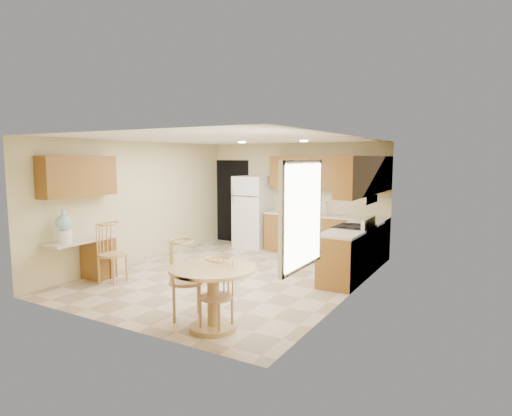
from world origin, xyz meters
The scene contains 30 objects.
floor centered at (0.00, 0.00, 0.00)m, with size 5.50×5.50×0.00m, color #CCAF94.
ceiling centered at (0.00, 0.00, 2.50)m, with size 4.50×5.50×0.02m, color white.
wall_back centered at (0.00, 2.75, 1.25)m, with size 4.50×0.02×2.50m, color beige.
wall_front centered at (0.00, -2.75, 1.25)m, with size 4.50×0.02×2.50m, color beige.
wall_left centered at (-2.25, 0.00, 1.25)m, with size 0.02×5.50×2.50m, color beige.
wall_right centered at (2.25, 0.00, 1.25)m, with size 0.02×5.50×2.50m, color beige.
doorway centered at (-1.75, 2.73, 1.05)m, with size 0.90×0.02×2.10m, color black.
base_cab_back centered at (0.88, 2.45, 0.43)m, with size 2.75×0.60×0.87m, color #905F24.
counter_back centered at (0.88, 2.45, 0.89)m, with size 2.75×0.63×0.04m, color beige.
base_cab_right_a centered at (1.95, 1.85, 0.43)m, with size 0.60×0.59×0.87m, color #905F24.
counter_right_a centered at (1.95, 1.85, 0.89)m, with size 0.63×0.59×0.04m, color beige.
base_cab_right_b centered at (1.95, 0.40, 0.43)m, with size 0.60×0.80×0.87m, color #905F24.
counter_right_b centered at (1.95, 0.40, 0.89)m, with size 0.63×0.80×0.04m, color beige.
upper_cab_back centered at (0.88, 2.58, 1.85)m, with size 2.75×0.33×0.70m, color #905F24.
upper_cab_right centered at (2.08, 1.21, 1.85)m, with size 0.33×2.42×0.70m, color #905F24.
upper_cab_left centered at (-2.08, -1.60, 1.85)m, with size 0.33×1.40×0.70m, color #905F24.
sink centered at (0.85, 2.45, 0.91)m, with size 0.78×0.44×0.01m, color silver.
range_hood centered at (2.00, 1.18, 1.42)m, with size 0.50×0.76×0.14m, color silver.
desk_pedestal centered at (-2.00, -1.32, 0.36)m, with size 0.48×0.42×0.72m, color #905F24.
desk_top centered at (-2.00, -1.70, 0.75)m, with size 0.50×1.20×0.04m, color beige.
window centered at (2.23, -1.85, 1.50)m, with size 0.06×1.12×1.30m.
can_light_a centered at (-0.50, 1.20, 2.48)m, with size 0.14×0.14×0.02m, color white.
can_light_b centered at (0.90, 1.20, 2.48)m, with size 0.14×0.14×0.02m, color white.
refrigerator centered at (-0.95, 2.40, 0.86)m, with size 0.76×0.74×1.73m.
stove centered at (1.92, 1.18, 0.47)m, with size 0.65×0.76×1.09m.
dining_table centered at (1.17, -2.20, 0.53)m, with size 1.10×1.10×0.81m.
chair_table_a centered at (0.62, -2.15, 0.65)m, with size 0.47×0.58×1.06m.
chair_table_b centered at (1.22, -2.29, 0.55)m, with size 0.40×0.40×0.91m.
chair_desk centered at (-1.55, -1.50, 0.63)m, with size 0.46×0.59×1.04m.
water_crock centered at (-2.00, -1.99, 1.01)m, with size 0.26×0.26×0.54m.
Camera 1 is at (4.25, -6.45, 2.18)m, focal length 30.00 mm.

